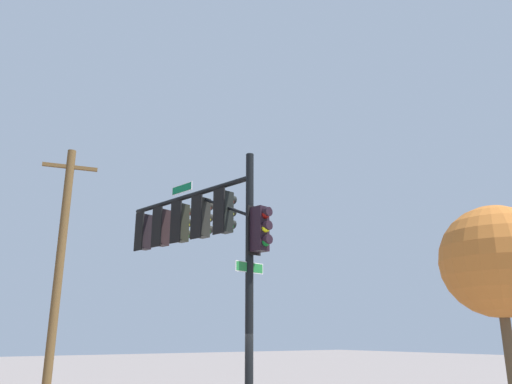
% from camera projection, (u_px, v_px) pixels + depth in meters
% --- Properties ---
extents(signal_pole_assembly, '(5.80, 1.62, 7.00)m').
position_uv_depth(signal_pole_assembly, '(202.00, 235.00, 13.70)').
color(signal_pole_assembly, black).
rests_on(signal_pole_assembly, ground_plane).
extents(utility_pole, '(0.54, 1.78, 8.67)m').
position_uv_depth(utility_pole, '(59.00, 271.00, 16.20)').
color(utility_pole, brown).
rests_on(utility_pole, ground_plane).
extents(tree_near, '(2.91, 2.91, 5.79)m').
position_uv_depth(tree_near, '(497.00, 262.00, 12.95)').
color(tree_near, brown).
rests_on(tree_near, ground_plane).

